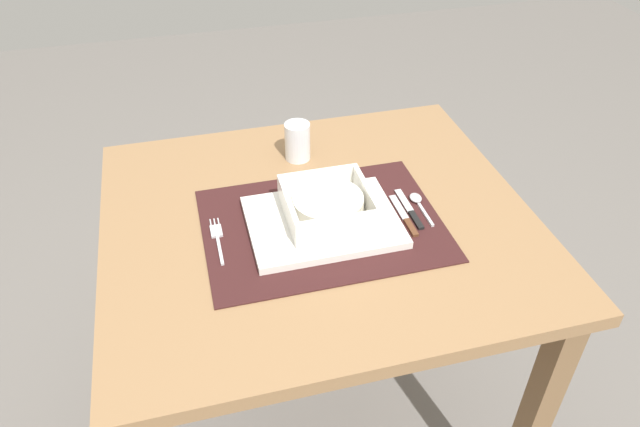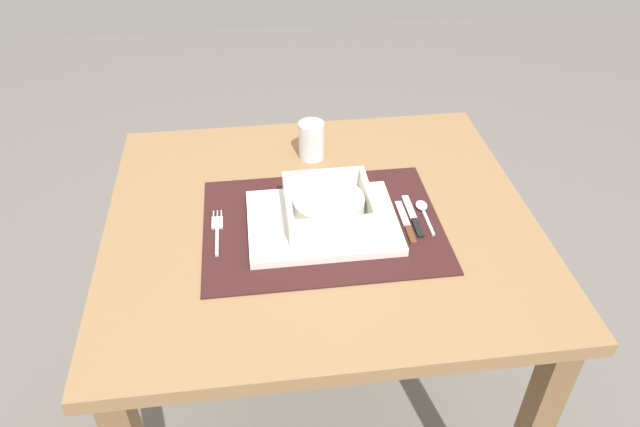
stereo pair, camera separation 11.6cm
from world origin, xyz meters
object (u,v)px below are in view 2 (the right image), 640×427
fork (217,228)px  drinking_glass (312,142)px  porridge_bowl (329,206)px  dining_table (320,258)px  bread_knife (407,224)px  butter_knife (414,218)px  spoon (423,209)px

fork → drinking_glass: size_ratio=1.56×
porridge_bowl → dining_table: bearing=120.1°
fork → drinking_glass: 0.32m
fork → bread_knife: size_ratio=1.02×
bread_knife → dining_table: bearing=160.1°
porridge_bowl → drinking_glass: (-0.00, 0.25, -0.00)m
butter_knife → bread_knife: size_ratio=1.01×
dining_table → porridge_bowl: size_ratio=5.12×
butter_knife → bread_knife: (-0.02, -0.02, 0.00)m
dining_table → fork: 0.24m
dining_table → drinking_glass: (0.01, 0.22, 0.15)m
butter_knife → spoon: bearing=40.5°
butter_knife → bread_knife: same height
dining_table → fork: size_ratio=6.24×
porridge_bowl → fork: size_ratio=1.22×
spoon → fork: bearing=177.6°
spoon → butter_knife: bearing=-138.9°
fork → bread_knife: (0.37, -0.04, 0.00)m
spoon → bread_knife: size_ratio=0.79×
spoon → dining_table: bearing=173.6°
fork → drinking_glass: (0.21, 0.24, 0.03)m
fork → bread_knife: 0.37m
bread_knife → porridge_bowl: bearing=166.5°
porridge_bowl → drinking_glass: size_ratio=1.90×
spoon → butter_knife: size_ratio=0.79×
porridge_bowl → spoon: bearing=3.2°
fork → butter_knife: 0.39m
butter_knife → porridge_bowl: bearing=171.5°
fork → spoon: bearing=4.9°
spoon → bread_knife: 0.06m
porridge_bowl → butter_knife: (0.17, -0.01, -0.04)m
porridge_bowl → bread_knife: size_ratio=1.25×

